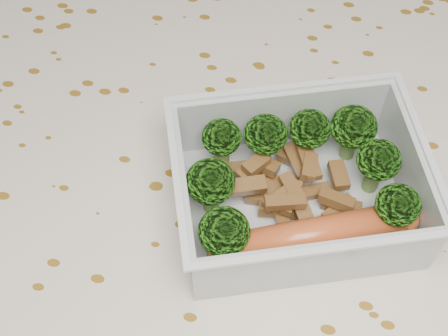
# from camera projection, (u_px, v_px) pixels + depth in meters

# --- Properties ---
(dining_table) EXTENTS (1.40, 0.90, 0.75)m
(dining_table) POSITION_uv_depth(u_px,v_px,m) (231.00, 252.00, 0.52)
(dining_table) COLOR brown
(dining_table) RESTS_ON ground
(tablecloth) EXTENTS (1.46, 0.96, 0.19)m
(tablecloth) POSITION_uv_depth(u_px,v_px,m) (232.00, 223.00, 0.48)
(tablecloth) COLOR beige
(tablecloth) RESTS_ON dining_table
(lunch_container) EXTENTS (0.20, 0.18, 0.06)m
(lunch_container) POSITION_uv_depth(u_px,v_px,m) (297.00, 192.00, 0.42)
(lunch_container) COLOR silver
(lunch_container) RESTS_ON tablecloth
(broccoli_florets) EXTENTS (0.15, 0.13, 0.05)m
(broccoli_florets) POSITION_uv_depth(u_px,v_px,m) (293.00, 166.00, 0.42)
(broccoli_florets) COLOR #608C3F
(broccoli_florets) RESTS_ON lunch_container
(meat_pile) EXTENTS (0.11, 0.07, 0.03)m
(meat_pile) POSITION_uv_depth(u_px,v_px,m) (288.00, 187.00, 0.43)
(meat_pile) COLOR brown
(meat_pile) RESTS_ON lunch_container
(sausage) EXTENTS (0.13, 0.07, 0.02)m
(sausage) POSITION_uv_depth(u_px,v_px,m) (314.00, 235.00, 0.40)
(sausage) COLOR #BD4E23
(sausage) RESTS_ON lunch_container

